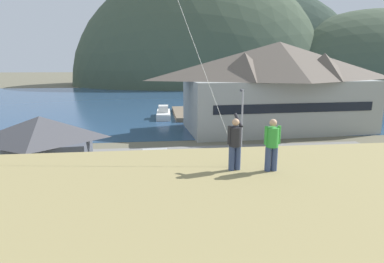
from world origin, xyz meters
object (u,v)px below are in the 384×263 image
(harbor_lodge, at_px, (278,84))
(parked_car_lone_by_shed, at_px, (23,203))
(storage_shed_near_lot, at_px, (42,149))
(person_companion, at_px, (272,143))
(wharf_dock, at_px, (183,113))
(person_kite_flyer, at_px, (235,142))
(parked_car_front_row_red, at_px, (243,192))
(parked_car_back_row_left, at_px, (309,159))
(parked_car_mid_row_far, at_px, (156,161))
(moored_boat_wharfside, at_px, (163,114))
(parking_light_pole, at_px, (242,118))
(parked_car_corner_spot, at_px, (150,195))

(harbor_lodge, xyz_separation_m, parked_car_lone_by_shed, (-24.32, -23.10, -5.24))
(storage_shed_near_lot, xyz_separation_m, person_companion, (12.41, -14.64, 3.84))
(wharf_dock, bearing_deg, storage_shed_near_lot, -113.72)
(person_kite_flyer, bearing_deg, parked_car_lone_by_shed, 141.48)
(parked_car_front_row_red, height_order, person_kite_flyer, person_kite_flyer)
(parked_car_back_row_left, relative_size, parked_car_lone_by_shed, 0.98)
(parked_car_front_row_red, xyz_separation_m, parked_car_mid_row_far, (-5.44, 7.29, 0.00))
(harbor_lodge, height_order, parked_car_front_row_red, harbor_lodge)
(wharf_dock, distance_m, parked_car_front_row_red, 36.44)
(parked_car_front_row_red, bearing_deg, parked_car_back_row_left, 39.47)
(storage_shed_near_lot, bearing_deg, parked_car_back_row_left, 0.49)
(parked_car_mid_row_far, bearing_deg, person_companion, -76.52)
(storage_shed_near_lot, relative_size, parked_car_mid_row_far, 1.85)
(harbor_lodge, relative_size, parked_car_front_row_red, 6.07)
(person_kite_flyer, xyz_separation_m, person_companion, (1.18, -0.24, -0.02))
(harbor_lodge, bearing_deg, parked_car_back_row_left, -101.88)
(parked_car_mid_row_far, bearing_deg, moored_boat_wharfside, 87.27)
(harbor_lodge, distance_m, parked_car_back_row_left, 17.96)
(parked_car_mid_row_far, bearing_deg, parked_car_back_row_left, -4.74)
(storage_shed_near_lot, bearing_deg, parking_light_pole, 15.42)
(wharf_dock, height_order, person_kite_flyer, person_kite_flyer)
(parking_light_pole, bearing_deg, wharf_dock, 97.63)
(storage_shed_near_lot, relative_size, parking_light_pole, 1.19)
(harbor_lodge, height_order, parked_car_mid_row_far, harbor_lodge)
(storage_shed_near_lot, xyz_separation_m, parked_car_lone_by_shed, (0.80, -6.10, -1.65))
(parked_car_back_row_left, xyz_separation_m, parked_car_lone_by_shed, (-20.78, -6.29, 0.00))
(storage_shed_near_lot, relative_size, parked_car_back_row_left, 1.85)
(parked_car_mid_row_far, height_order, person_kite_flyer, person_kite_flyer)
(parked_car_corner_spot, height_order, person_kite_flyer, person_kite_flyer)
(storage_shed_near_lot, xyz_separation_m, parked_car_mid_row_far, (8.60, 1.26, -1.65))
(storage_shed_near_lot, bearing_deg, harbor_lodge, 34.10)
(parked_car_lone_by_shed, distance_m, parking_light_pole, 19.48)
(parked_car_corner_spot, relative_size, person_kite_flyer, 2.31)
(wharf_dock, height_order, parked_car_lone_by_shed, parked_car_lone_by_shed)
(parked_car_front_row_red, relative_size, parked_car_corner_spot, 1.01)
(storage_shed_near_lot, bearing_deg, moored_boat_wharfside, 70.70)
(parked_car_back_row_left, bearing_deg, moored_boat_wharfside, 112.64)
(parked_car_back_row_left, bearing_deg, wharf_dock, 105.22)
(parked_car_front_row_red, bearing_deg, harbor_lodge, 64.30)
(harbor_lodge, bearing_deg, person_companion, -111.88)
(parking_light_pole, relative_size, person_companion, 3.76)
(parked_car_mid_row_far, relative_size, person_kite_flyer, 2.27)
(parked_car_back_row_left, height_order, parked_car_front_row_red, same)
(moored_boat_wharfside, distance_m, parked_car_mid_row_far, 26.99)
(parked_car_mid_row_far, relative_size, parking_light_pole, 0.64)
(wharf_dock, relative_size, parked_car_back_row_left, 3.21)
(parked_car_lone_by_shed, distance_m, person_companion, 15.43)
(person_kite_flyer, bearing_deg, wharf_dock, 87.29)
(parked_car_lone_by_shed, distance_m, person_kite_flyer, 14.43)
(wharf_dock, bearing_deg, parking_light_pole, -82.37)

